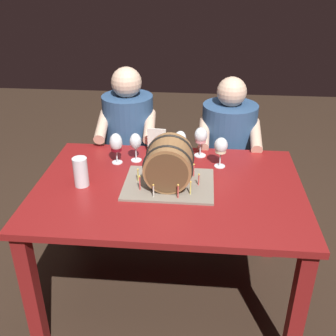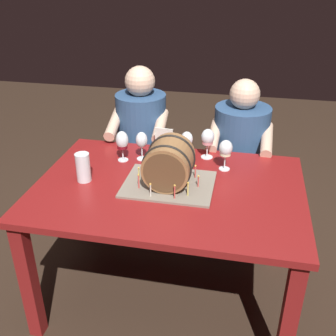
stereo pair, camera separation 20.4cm
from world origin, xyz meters
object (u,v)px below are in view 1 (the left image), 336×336
dining_table (169,203)px  menu_card (157,141)px  wine_glass_white (221,147)px  person_seated_left (130,157)px  wine_glass_empty (136,142)px  barrel_cake (168,165)px  wine_glass_amber (180,140)px  wine_glass_red (116,144)px  wine_glass_rose (201,137)px  person_seated_right (226,163)px  beer_pint (81,173)px

dining_table → menu_card: (-0.10, 0.37, 0.18)m
wine_glass_white → person_seated_left: (-0.60, 0.47, -0.32)m
dining_table → wine_glass_empty: (-0.21, 0.27, 0.22)m
barrel_cake → wine_glass_amber: size_ratio=2.83×
barrel_cake → menu_card: bearing=105.2°
wine_glass_white → wine_glass_red: bearing=-179.4°
barrel_cake → wine_glass_rose: size_ratio=2.58×
barrel_cake → wine_glass_amber: (0.04, 0.34, -0.01)m
wine_glass_red → menu_card: bearing=33.5°
wine_glass_white → person_seated_right: person_seated_right is taller
barrel_cake → beer_pint: (-0.44, -0.04, -0.04)m
wine_glass_rose → menu_card: wine_glass_rose is taller
beer_pint → menu_card: bearing=50.1°
dining_table → wine_glass_white: size_ratio=7.89×
barrel_cake → wine_glass_white: bearing=40.9°
dining_table → barrel_cake: (-0.00, 0.01, 0.22)m
wine_glass_red → beer_pint: size_ratio=1.17×
beer_pint → barrel_cake: bearing=5.1°
wine_glass_red → wine_glass_white: wine_glass_red is taller
barrel_cake → wine_glass_white: 0.36m
wine_glass_rose → menu_card: size_ratio=1.12×
dining_table → wine_glass_red: 0.45m
dining_table → person_seated_left: person_seated_left is taller
wine_glass_rose → beer_pint: size_ratio=1.16×
dining_table → person_seated_left: (-0.34, 0.72, -0.10)m
wine_glass_red → person_seated_right: 0.88m
wine_glass_empty → person_seated_left: bearing=105.6°
wine_glass_amber → barrel_cake: bearing=-96.8°
wine_glass_red → wine_glass_amber: wine_glass_red is taller
wine_glass_rose → person_seated_right: size_ratio=0.16×
barrel_cake → person_seated_right: size_ratio=0.41×
wine_glass_rose → menu_card: (-0.26, 0.01, -0.04)m
menu_card → person_seated_right: 0.63m
wine_glass_white → dining_table: bearing=-138.0°
barrel_cake → wine_glass_red: barrel_cake is taller
wine_glass_amber → person_seated_left: person_seated_left is taller
menu_card → wine_glass_amber: bearing=-7.9°
dining_table → menu_card: 0.43m
wine_glass_rose → wine_glass_white: size_ratio=1.02×
barrel_cake → wine_glass_rose: barrel_cake is taller
wine_glass_amber → menu_card: 0.15m
barrel_cake → person_seated_left: size_ratio=0.39×
menu_card → person_seated_left: size_ratio=0.14×
wine_glass_white → menu_card: (-0.37, 0.13, -0.04)m
dining_table → wine_glass_empty: 0.41m
menu_card → barrel_cake: bearing=-70.3°
person_seated_left → wine_glass_white: bearing=-38.2°
wine_glass_rose → wine_glass_white: 0.17m
wine_glass_white → menu_card: wine_glass_white is taller
wine_glass_white → beer_pint: wine_glass_white is taller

